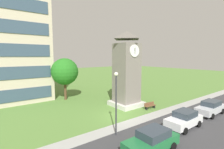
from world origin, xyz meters
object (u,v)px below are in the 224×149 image
Objects in this scene: street_lamp at (116,96)px; parked_car_silver at (210,107)px; parked_car_green at (152,140)px; parked_car_white at (184,119)px; tree_by_building at (65,72)px; park_bench at (150,105)px; clock_tower at (127,73)px.

parked_car_silver is at bearing -12.62° from street_lamp.
street_lamp is 1.27× the size of parked_car_green.
parked_car_white is 0.90× the size of parked_car_silver.
parked_car_white and parked_car_silver have the same top height.
tree_by_building is at bearing 88.46° from parked_car_green.
parked_car_green is at bearing -175.99° from parked_car_silver.
park_bench is at bearing 125.95° from parked_car_silver.
parked_car_white is (5.44, -17.64, -3.79)m from tree_by_building.
clock_tower is at bearing 57.36° from parked_car_green.
street_lamp is 4.60m from parked_car_green.
parked_car_silver is (12.63, -2.83, -2.72)m from street_lamp.
parked_car_green is 5.99m from parked_car_white.
park_bench is at bearing -57.90° from tree_by_building.
clock_tower is at bearing 42.14° from street_lamp.
street_lamp is 0.84× the size of tree_by_building.
clock_tower is 10.39m from tree_by_building.
clock_tower is 9.85m from parked_car_white.
parked_car_silver is (5.81, -9.00, -3.91)m from clock_tower.
street_lamp reaches higher than parked_car_green.
tree_by_building is at bearing 122.10° from park_bench.
clock_tower is 2.27× the size of parked_car_silver.
parked_car_white is at bearing -92.35° from clock_tower.
street_lamp is 13.23m from parked_car_silver.
tree_by_building is at bearing 107.14° from parked_car_white.
park_bench is at bearing -63.73° from clock_tower.
tree_by_building is 18.85m from parked_car_green.
tree_by_building is at bearing 124.03° from clock_tower.
park_bench is 0.41× the size of parked_car_green.
clock_tower is 9.27m from street_lamp.
tree_by_building is 1.46× the size of parked_car_silver.
parked_car_white is (5.94, 0.81, -0.00)m from parked_car_green.
tree_by_building is at bearing 123.43° from parked_car_silver.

